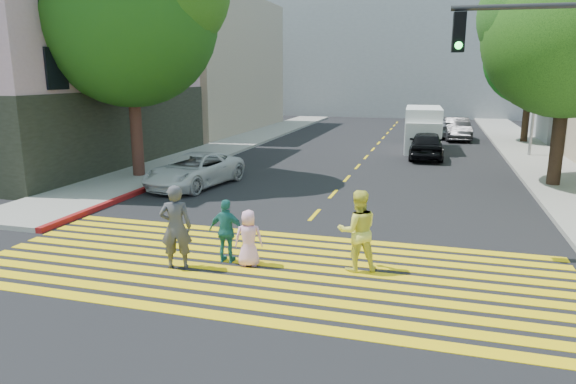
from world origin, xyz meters
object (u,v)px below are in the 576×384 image
at_px(tree_right_far, 534,53).
at_px(pedestrian_extra, 227,231).
at_px(tree_left, 131,7).
at_px(pedestrian_woman, 358,231).
at_px(dark_car_parked, 456,129).
at_px(tree_right_near, 574,22).
at_px(dark_car_near, 426,145).
at_px(pedestrian_man, 176,227).
at_px(silver_car, 438,128).
at_px(white_van, 423,130).
at_px(pedestrian_child, 249,238).
at_px(white_sedan, 194,170).

xyz_separation_m(tree_right_far, pedestrian_extra, (-9.99, -24.79, -4.84)).
xyz_separation_m(tree_left, tree_right_far, (17.33, 16.59, -1.31)).
bearing_deg(pedestrian_woman, tree_right_far, -127.45).
bearing_deg(dark_car_parked, tree_right_near, -82.75).
height_order(tree_right_far, dark_car_near, tree_right_far).
xyz_separation_m(tree_right_near, pedestrian_extra, (-9.08, -10.97, -5.38)).
bearing_deg(tree_right_near, dark_car_near, 129.92).
height_order(tree_right_far, dark_car_parked, tree_right_far).
bearing_deg(tree_right_far, tree_left, -136.25).
xyz_separation_m(pedestrian_man, dark_car_parked, (6.78, 26.41, -0.22)).
relative_size(tree_right_far, pedestrian_man, 4.30).
bearing_deg(pedestrian_man, dark_car_parked, -125.25).
bearing_deg(silver_car, white_van, 77.49).
bearing_deg(silver_car, dark_car_near, 81.45).
bearing_deg(pedestrian_child, silver_car, -116.15).
relative_size(pedestrian_child, pedestrian_extra, 0.88).
bearing_deg(tree_right_far, tree_right_near, -93.74).
distance_m(tree_right_near, dark_car_near, 9.48).
relative_size(tree_left, tree_right_near, 1.13).
xyz_separation_m(tree_right_near, pedestrian_man, (-10.03, -11.63, -5.17)).
xyz_separation_m(white_sedan, dark_car_parked, (10.30, 18.36, 0.09)).
height_order(pedestrian_woman, dark_car_near, pedestrian_woman).
bearing_deg(pedestrian_woman, pedestrian_child, -12.18).
bearing_deg(dark_car_parked, pedestrian_woman, -101.53).
distance_m(pedestrian_man, dark_car_near, 18.31).
bearing_deg(white_sedan, dark_car_near, 57.49).
bearing_deg(tree_left, dark_car_near, 37.42).
relative_size(pedestrian_extra, dark_car_parked, 0.33).
bearing_deg(white_van, dark_car_parked, 67.86).
xyz_separation_m(pedestrian_man, pedestrian_extra, (0.95, 0.66, -0.21)).
bearing_deg(tree_right_far, pedestrian_woman, -105.95).
relative_size(pedestrian_woman, pedestrian_child, 1.40).
relative_size(dark_car_parked, white_van, 0.85).
relative_size(pedestrian_man, white_sedan, 0.41).
bearing_deg(tree_left, tree_right_near, 9.56).
distance_m(pedestrian_child, pedestrian_extra, 0.58).
height_order(white_sedan, white_van, white_van).
bearing_deg(tree_left, tree_right_far, 43.75).
bearing_deg(tree_right_near, tree_left, -170.44).
bearing_deg(tree_left, silver_car, 57.34).
bearing_deg(tree_left, white_sedan, -15.94).
xyz_separation_m(pedestrian_woman, pedestrian_extra, (-2.99, -0.32, -0.17)).
bearing_deg(dark_car_parked, pedestrian_man, -109.56).
bearing_deg(white_van, tree_right_near, -62.07).
bearing_deg(pedestrian_child, tree_right_far, -128.30).
relative_size(tree_left, dark_car_parked, 2.29).
relative_size(pedestrian_man, pedestrian_woman, 1.04).
bearing_deg(white_van, pedestrian_woman, -94.66).
distance_m(white_sedan, dark_car_near, 12.83).
bearing_deg(tree_right_near, dark_car_parked, 102.41).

